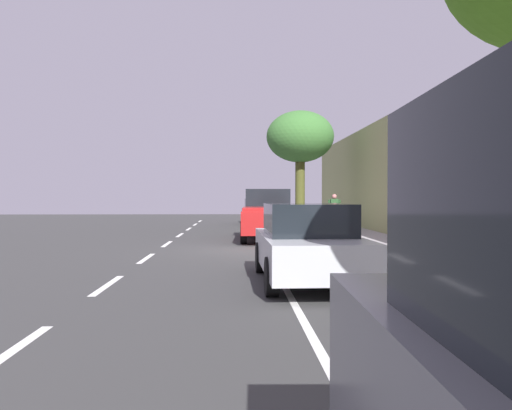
{
  "coord_description": "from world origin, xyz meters",
  "views": [
    {
      "loc": [
        -0.73,
        -16.26,
        1.66
      ],
      "look_at": [
        0.19,
        7.33,
        1.27
      ],
      "focal_mm": 36.53,
      "sensor_mm": 36.0,
      "label": 1
    }
  ],
  "objects_px": {
    "bicycle_at_curb": "(277,224)",
    "parked_sedan_silver_second": "(308,244)",
    "parked_pickup_red_mid": "(268,216)",
    "cyclist_with_backpack": "(282,209)",
    "street_tree_mid_block": "(300,138)",
    "parked_sedan_black_far": "(259,211)",
    "fire_hydrant": "(292,218)",
    "pedestrian_on_phone": "(334,209)"
  },
  "relations": [
    {
      "from": "bicycle_at_curb",
      "to": "parked_sedan_silver_second",
      "type": "bearing_deg",
      "value": -92.11
    },
    {
      "from": "parked_pickup_red_mid",
      "to": "cyclist_with_backpack",
      "type": "relative_size",
      "value": 3.05
    },
    {
      "from": "parked_sedan_silver_second",
      "to": "street_tree_mid_block",
      "type": "bearing_deg",
      "value": 83.45
    },
    {
      "from": "parked_pickup_red_mid",
      "to": "parked_sedan_black_far",
      "type": "bearing_deg",
      "value": 89.27
    },
    {
      "from": "cyclist_with_backpack",
      "to": "street_tree_mid_block",
      "type": "xyz_separation_m",
      "value": [
        1.07,
        1.99,
        3.48
      ]
    },
    {
      "from": "parked_sedan_silver_second",
      "to": "cyclist_with_backpack",
      "type": "relative_size",
      "value": 2.51
    },
    {
      "from": "street_tree_mid_block",
      "to": "fire_hydrant",
      "type": "xyz_separation_m",
      "value": [
        -0.4,
        0.08,
        -3.98
      ]
    },
    {
      "from": "parked_sedan_silver_second",
      "to": "parked_pickup_red_mid",
      "type": "bearing_deg",
      "value": 90.83
    },
    {
      "from": "parked_sedan_black_far",
      "to": "fire_hydrant",
      "type": "xyz_separation_m",
      "value": [
        1.42,
        -5.43,
        -0.18
      ]
    },
    {
      "from": "parked_pickup_red_mid",
      "to": "street_tree_mid_block",
      "type": "bearing_deg",
      "value": 71.65
    },
    {
      "from": "parked_sedan_black_far",
      "to": "cyclist_with_backpack",
      "type": "bearing_deg",
      "value": -84.32
    },
    {
      "from": "parked_pickup_red_mid",
      "to": "fire_hydrant",
      "type": "relative_size",
      "value": 6.39
    },
    {
      "from": "parked_sedan_black_far",
      "to": "pedestrian_on_phone",
      "type": "relative_size",
      "value": 2.77
    },
    {
      "from": "cyclist_with_backpack",
      "to": "parked_sedan_black_far",
      "type": "bearing_deg",
      "value": 95.68
    },
    {
      "from": "street_tree_mid_block",
      "to": "fire_hydrant",
      "type": "distance_m",
      "value": 4.0
    },
    {
      "from": "street_tree_mid_block",
      "to": "pedestrian_on_phone",
      "type": "xyz_separation_m",
      "value": [
        1.58,
        -0.76,
        -3.49
      ]
    },
    {
      "from": "parked_sedan_silver_second",
      "to": "cyclist_with_backpack",
      "type": "height_order",
      "value": "cyclist_with_backpack"
    },
    {
      "from": "parked_pickup_red_mid",
      "to": "parked_sedan_silver_second",
      "type": "bearing_deg",
      "value": -89.17
    },
    {
      "from": "parked_sedan_silver_second",
      "to": "parked_pickup_red_mid",
      "type": "height_order",
      "value": "parked_pickup_red_mid"
    },
    {
      "from": "pedestrian_on_phone",
      "to": "cyclist_with_backpack",
      "type": "bearing_deg",
      "value": -155.03
    },
    {
      "from": "parked_sedan_silver_second",
      "to": "pedestrian_on_phone",
      "type": "bearing_deg",
      "value": 77.3
    },
    {
      "from": "parked_sedan_black_far",
      "to": "street_tree_mid_block",
      "type": "distance_m",
      "value": 6.94
    },
    {
      "from": "parked_sedan_black_far",
      "to": "fire_hydrant",
      "type": "relative_size",
      "value": 5.34
    },
    {
      "from": "parked_sedan_silver_second",
      "to": "fire_hydrant",
      "type": "height_order",
      "value": "parked_sedan_silver_second"
    },
    {
      "from": "parked_sedan_black_far",
      "to": "bicycle_at_curb",
      "type": "distance_m",
      "value": 7.09
    },
    {
      "from": "cyclist_with_backpack",
      "to": "pedestrian_on_phone",
      "type": "bearing_deg",
      "value": 24.97
    },
    {
      "from": "parked_sedan_silver_second",
      "to": "parked_pickup_red_mid",
      "type": "xyz_separation_m",
      "value": [
        -0.14,
        9.91,
        0.15
      ]
    },
    {
      "from": "parked_sedan_silver_second",
      "to": "bicycle_at_curb",
      "type": "distance_m",
      "value": 14.28
    },
    {
      "from": "bicycle_at_curb",
      "to": "cyclist_with_backpack",
      "type": "height_order",
      "value": "cyclist_with_backpack"
    },
    {
      "from": "street_tree_mid_block",
      "to": "cyclist_with_backpack",
      "type": "bearing_deg",
      "value": -118.14
    },
    {
      "from": "bicycle_at_curb",
      "to": "fire_hydrant",
      "type": "distance_m",
      "value": 1.87
    },
    {
      "from": "bicycle_at_curb",
      "to": "cyclist_with_backpack",
      "type": "distance_m",
      "value": 0.88
    },
    {
      "from": "parked_sedan_black_far",
      "to": "cyclist_with_backpack",
      "type": "distance_m",
      "value": 7.55
    },
    {
      "from": "parked_sedan_black_far",
      "to": "pedestrian_on_phone",
      "type": "xyz_separation_m",
      "value": [
        3.39,
        -6.27,
        0.31
      ]
    },
    {
      "from": "parked_sedan_silver_second",
      "to": "parked_sedan_black_far",
      "type": "xyz_separation_m",
      "value": [
        0.0,
        21.32,
        0.0
      ]
    },
    {
      "from": "parked_sedan_black_far",
      "to": "bicycle_at_curb",
      "type": "bearing_deg",
      "value": -85.75
    },
    {
      "from": "fire_hydrant",
      "to": "parked_pickup_red_mid",
      "type": "bearing_deg",
      "value": -104.63
    },
    {
      "from": "street_tree_mid_block",
      "to": "fire_hydrant",
      "type": "bearing_deg",
      "value": 168.52
    },
    {
      "from": "bicycle_at_curb",
      "to": "cyclist_with_backpack",
      "type": "xyz_separation_m",
      "value": [
        0.22,
        -0.45,
        0.72
      ]
    },
    {
      "from": "bicycle_at_curb",
      "to": "pedestrian_on_phone",
      "type": "relative_size",
      "value": 1.05
    },
    {
      "from": "cyclist_with_backpack",
      "to": "fire_hydrant",
      "type": "bearing_deg",
      "value": 72.09
    },
    {
      "from": "bicycle_at_curb",
      "to": "cyclist_with_backpack",
      "type": "bearing_deg",
      "value": -63.57
    }
  ]
}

